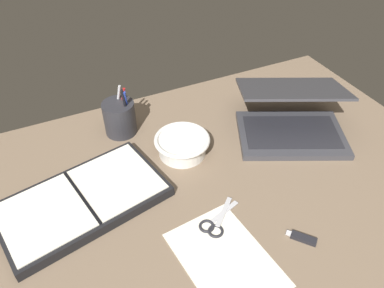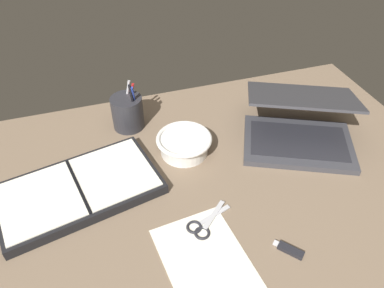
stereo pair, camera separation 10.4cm
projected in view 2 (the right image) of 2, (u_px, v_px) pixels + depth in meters
The scene contains 8 objects.
desk_top at pixel (213, 193), 100.77cm from camera, with size 140.00×100.00×2.00cm, color #75604C.
laptop at pixel (299, 127), 112.84cm from camera, with size 41.88×40.74×15.78cm.
bowl at pixel (184, 144), 109.67cm from camera, with size 16.38×16.38×5.76cm.
pen_cup at pixel (128, 112), 117.74cm from camera, with size 9.88×9.88×16.80cm.
planner at pixel (79, 189), 98.47cm from camera, with size 45.07×31.34×3.21cm.
scissors at pixel (202, 226), 90.96cm from camera, with size 12.65×9.89×0.80cm.
paper_sheet_front at pixel (207, 262), 83.90cm from camera, with size 18.23×26.42×0.16cm, color silver.
usb_drive at pixel (290, 250), 85.77cm from camera, with size 5.87×6.53×1.00cm.
Camera 2 is at (-25.76, -62.43, 77.16)cm, focal length 35.00 mm.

